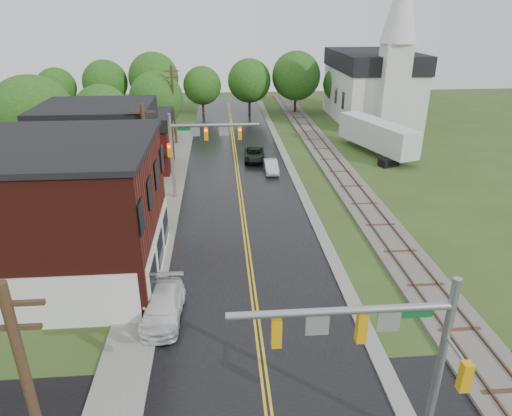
{
  "coord_description": "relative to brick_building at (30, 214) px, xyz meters",
  "views": [
    {
      "loc": [
        -1.58,
        -9.46,
        14.86
      ],
      "look_at": [
        0.49,
        16.3,
        3.5
      ],
      "focal_mm": 32.0,
      "sensor_mm": 36.0,
      "label": 1
    }
  ],
  "objects": [
    {
      "name": "curb_right",
      "position": [
        17.88,
        20.0,
        -4.15
      ],
      "size": [
        0.8,
        70.0,
        0.12
      ],
      "primitive_type": "cube",
      "color": "gray",
      "rests_on": "ground"
    },
    {
      "name": "utility_pole_b",
      "position": [
        5.68,
        7.0,
        0.57
      ],
      "size": [
        1.8,
        0.28,
        9.0
      ],
      "color": "#382616",
      "rests_on": "ground"
    },
    {
      "name": "tree_left_c",
      "position": [
        -1.36,
        24.9,
        0.36
      ],
      "size": [
        6.0,
        6.0,
        7.65
      ],
      "color": "black",
      "rests_on": "ground"
    },
    {
      "name": "sedan_silver",
      "position": [
        15.77,
        17.9,
        -3.55
      ],
      "size": [
        1.29,
        3.65,
        1.2
      ],
      "primitive_type": "imported",
      "rotation": [
        0.0,
        0.0,
        0.01
      ],
      "color": "#BBBBC1",
      "rests_on": "ground"
    },
    {
      "name": "brick_building",
      "position": [
        0.0,
        0.0,
        0.0
      ],
      "size": [
        14.3,
        10.3,
        8.3
      ],
      "color": "#49160F",
      "rests_on": "ground"
    },
    {
      "name": "railroad",
      "position": [
        22.48,
        20.0,
        -4.05
      ],
      "size": [
        3.2,
        80.0,
        0.3
      ],
      "color": "#59544C",
      "rests_on": "ground"
    },
    {
      "name": "semi_trailer",
      "position": [
        27.99,
        23.02,
        -1.97
      ],
      "size": [
        5.85,
        11.56,
        3.64
      ],
      "color": "black",
      "rests_on": "ground"
    },
    {
      "name": "tree_left_e",
      "position": [
        3.64,
        30.9,
        0.66
      ],
      "size": [
        6.4,
        6.4,
        8.16
      ],
      "color": "black",
      "rests_on": "ground"
    },
    {
      "name": "church",
      "position": [
        32.48,
        38.74,
        1.68
      ],
      "size": [
        10.4,
        18.4,
        20.0
      ],
      "color": "silver",
      "rests_on": "ground"
    },
    {
      "name": "pickup_white",
      "position": [
        7.68,
        -4.6,
        -3.46
      ],
      "size": [
        2.15,
        4.83,
        1.38
      ],
      "primitive_type": "imported",
      "rotation": [
        0.0,
        0.0,
        -0.05
      ],
      "color": "white",
      "rests_on": "ground"
    },
    {
      "name": "darkred_building",
      "position": [
        2.48,
        20.0,
        -1.95
      ],
      "size": [
        7.0,
        6.0,
        4.4
      ],
      "primitive_type": "cube",
      "color": "#3F0F0C",
      "rests_on": "ground"
    },
    {
      "name": "sidewalk_left",
      "position": [
        6.28,
        10.0,
        -4.15
      ],
      "size": [
        2.4,
        50.0,
        0.12
      ],
      "primitive_type": "cube",
      "color": "gray",
      "rests_on": "ground"
    },
    {
      "name": "suv_dark",
      "position": [
        14.45,
        21.82,
        -3.52
      ],
      "size": [
        2.36,
        4.66,
        1.26
      ],
      "primitive_type": "imported",
      "rotation": [
        0.0,
        0.0,
        -0.06
      ],
      "color": "black",
      "rests_on": "ground"
    },
    {
      "name": "tree_left_b",
      "position": [
        -5.36,
        16.9,
        1.57
      ],
      "size": [
        7.6,
        7.6,
        9.69
      ],
      "color": "black",
      "rests_on": "ground"
    },
    {
      "name": "yellow_house",
      "position": [
        1.48,
        11.0,
        -0.95
      ],
      "size": [
        8.0,
        7.0,
        6.4
      ],
      "primitive_type": "cube",
      "color": "tan",
      "rests_on": "ground"
    },
    {
      "name": "utility_pole_c",
      "position": [
        5.68,
        29.0,
        0.57
      ],
      "size": [
        1.8,
        0.28,
        9.0
      ],
      "color": "#382616",
      "rests_on": "ground"
    },
    {
      "name": "traffic_signal_near",
      "position": [
        15.96,
        -13.0,
        0.82
      ],
      "size": [
        7.34,
        0.3,
        7.2
      ],
      "color": "gray",
      "rests_on": "ground"
    },
    {
      "name": "main_road",
      "position": [
        12.48,
        15.0,
        -4.15
      ],
      "size": [
        10.0,
        90.0,
        0.02
      ],
      "primitive_type": "cube",
      "color": "black",
      "rests_on": "ground"
    },
    {
      "name": "traffic_signal_far",
      "position": [
        9.01,
        12.0,
        0.82
      ],
      "size": [
        7.34,
        0.43,
        7.2
      ],
      "color": "gray",
      "rests_on": "ground"
    }
  ]
}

